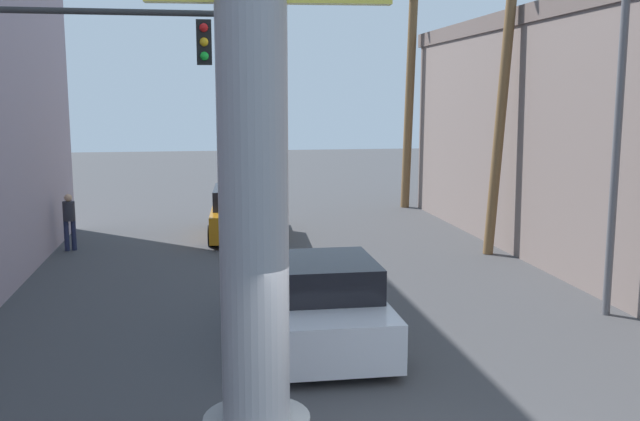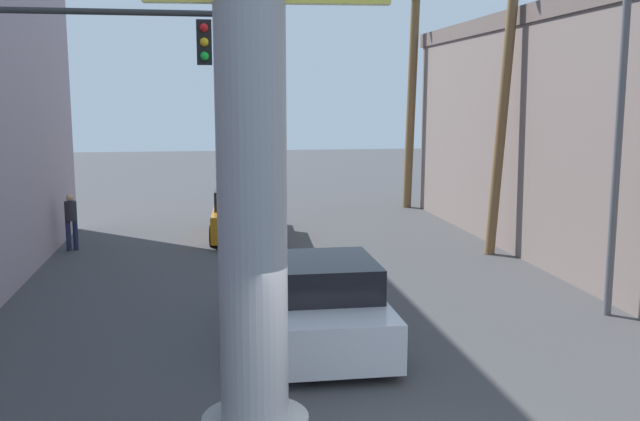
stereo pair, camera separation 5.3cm
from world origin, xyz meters
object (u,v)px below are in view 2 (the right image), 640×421
at_px(car_lead, 321,302).
at_px(palm_tree_far_right, 413,67).
at_px(car_far, 243,213).
at_px(traffic_light_mast, 26,115).
at_px(neon_sign_pole, 250,45).
at_px(street_lamp, 607,85).
at_px(pedestrian_far_left, 71,217).
at_px(palm_tree_mid_right, 508,20).

relative_size(car_lead, palm_tree_far_right, 0.52).
bearing_deg(car_far, car_lead, -85.15).
distance_m(traffic_light_mast, palm_tree_far_right, 19.07).
xyz_separation_m(neon_sign_pole, street_lamp, (7.21, 5.06, -0.31)).
bearing_deg(car_far, street_lamp, -55.92).
xyz_separation_m(car_far, palm_tree_far_right, (6.96, 4.81, 4.85)).
relative_size(neon_sign_pole, palm_tree_far_right, 1.19).
distance_m(traffic_light_mast, car_far, 11.97).
xyz_separation_m(neon_sign_pole, car_far, (0.64, 14.76, -4.19)).
distance_m(street_lamp, car_lead, 6.94).
bearing_deg(car_lead, street_lamp, 5.54).
bearing_deg(palm_tree_far_right, car_far, -145.33).
bearing_deg(pedestrian_far_left, traffic_light_mast, -83.12).
xyz_separation_m(traffic_light_mast, pedestrian_far_left, (-1.12, 9.32, -3.14)).
bearing_deg(car_lead, palm_tree_mid_right, 46.04).
distance_m(car_lead, car_far, 10.30).
xyz_separation_m(traffic_light_mast, palm_tree_mid_right, (10.91, 6.92, 2.33)).
bearing_deg(car_far, pedestrian_far_left, -163.52).
relative_size(street_lamp, car_lead, 1.63).
bearing_deg(palm_tree_mid_right, street_lamp, -94.42).
bearing_deg(street_lamp, car_lead, -174.46).
relative_size(traffic_light_mast, palm_tree_far_right, 0.63).
relative_size(palm_tree_mid_right, pedestrian_far_left, 5.85).
xyz_separation_m(street_lamp, palm_tree_mid_right, (0.45, 5.82, 1.82)).
bearing_deg(traffic_light_mast, street_lamp, 5.98).
distance_m(palm_tree_mid_right, palm_tree_far_right, 8.74).
bearing_deg(pedestrian_far_left, car_lead, -56.13).
height_order(car_lead, palm_tree_mid_right, palm_tree_mid_right).
bearing_deg(neon_sign_pole, traffic_light_mast, 129.45).
relative_size(street_lamp, palm_tree_far_right, 0.85).
height_order(street_lamp, pedestrian_far_left, street_lamp).
bearing_deg(traffic_light_mast, pedestrian_far_left, 96.88).
xyz_separation_m(car_lead, palm_tree_far_right, (6.09, 15.07, 4.88)).
height_order(palm_tree_mid_right, palm_tree_far_right, palm_tree_mid_right).
bearing_deg(palm_tree_mid_right, car_lead, -133.96).
bearing_deg(street_lamp, palm_tree_far_right, 88.46).
xyz_separation_m(neon_sign_pole, palm_tree_mid_right, (7.66, 10.88, 1.51)).
bearing_deg(traffic_light_mast, palm_tree_far_right, 55.20).
height_order(street_lamp, car_far, street_lamp).
relative_size(traffic_light_mast, pedestrian_far_left, 3.51).
relative_size(car_lead, palm_tree_mid_right, 0.49).
distance_m(traffic_light_mast, car_lead, 5.88).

